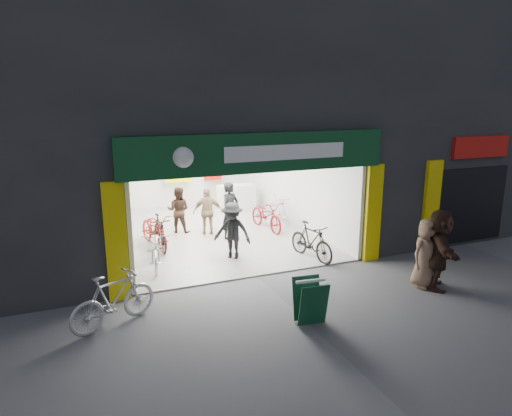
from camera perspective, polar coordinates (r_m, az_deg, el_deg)
ground at (r=11.26m, az=0.23°, el=-8.60°), size 60.00×60.00×0.00m
building at (r=15.40m, az=-3.85°, el=13.85°), size 17.00×10.27×8.00m
bike_left_front at (r=12.01m, az=-12.32°, el=-4.91°), size 1.02×2.01×1.01m
bike_left_midfront at (r=13.34m, az=-11.93°, el=-3.03°), size 0.47×1.65×0.99m
bike_left_midback at (r=13.58m, az=-12.58°, el=-2.70°), size 1.01×2.04×1.03m
bike_left_back at (r=16.67m, az=-16.56°, el=-0.01°), size 0.76×1.65×0.96m
bike_right_front at (r=12.34m, az=6.93°, el=-4.17°), size 0.79×1.75×1.01m
bike_right_mid at (r=14.93m, az=1.31°, el=-0.93°), size 0.85×1.96×1.00m
bike_right_back at (r=15.69m, az=2.85°, el=-0.18°), size 0.54×1.71×1.02m
parked_bike at (r=9.23m, az=-17.39°, el=-10.87°), size 1.83×1.21×1.07m
customer_a at (r=13.89m, az=-3.22°, el=-0.40°), size 0.77×0.68×1.78m
customer_b at (r=14.75m, az=-9.68°, el=-0.29°), size 0.91×0.84×1.50m
customer_c at (r=12.17m, az=-2.97°, el=-2.95°), size 1.16×1.10×1.58m
customer_d at (r=14.34m, az=-6.04°, el=-0.47°), size 0.97×0.58×1.55m
pedestrian_near at (r=11.14m, az=20.44°, el=-5.33°), size 0.86×0.64×1.61m
pedestrian_far at (r=11.13m, az=21.90°, el=-4.79°), size 1.42×1.74×1.86m
sandwich_board at (r=8.99m, az=6.77°, el=-11.38°), size 0.63×0.64×0.87m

